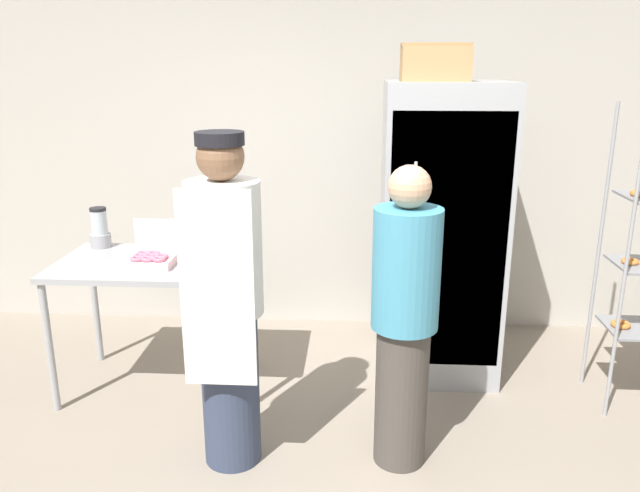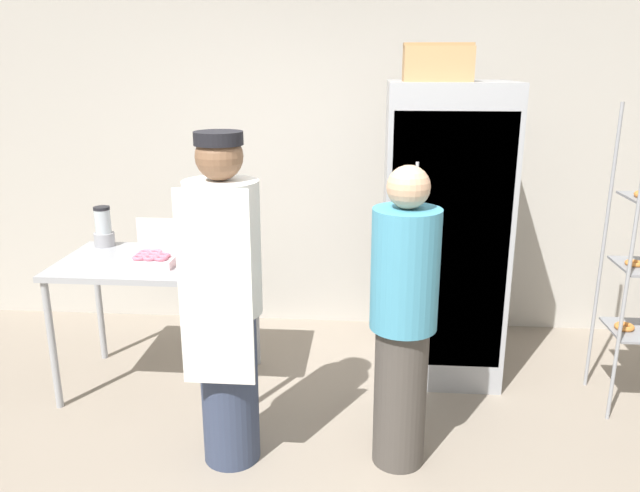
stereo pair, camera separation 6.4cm
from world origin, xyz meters
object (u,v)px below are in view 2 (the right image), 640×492
Objects in this scene: person_baker at (225,300)px; person_customer at (403,319)px; refrigerator at (443,234)px; blender_pitcher at (103,229)px; donut_box at (153,257)px; binder_stack at (214,259)px; cardboard_storage_box at (437,63)px.

person_customer is at bearing 3.11° from person_baker.
blender_pitcher is (-2.26, -0.08, 0.01)m from refrigerator.
person_baker is (0.60, -0.67, -0.00)m from donut_box.
refrigerator reaches higher than donut_box.
binder_stack is at bearing -24.65° from blender_pitcher.
donut_box is 2.07m from cardboard_storage_box.
blender_pitcher is (-0.46, 0.37, 0.07)m from donut_box.
binder_stack is 0.19× the size of person_customer.
refrigerator reaches higher than blender_pitcher.
refrigerator is 7.22× the size of blender_pitcher.
cardboard_storage_box reaches higher than refrigerator.
refrigerator is at bearing 1.93° from blender_pitcher.
person_baker is at bearing -47.96° from donut_box.
cardboard_storage_box is at bearing 43.09° from person_baker.
cardboard_storage_box reaches higher than blender_pitcher.
person_customer is at bearing -101.68° from cardboard_storage_box.
binder_stack is 0.74× the size of cardboard_storage_box.
cardboard_storage_box reaches higher than binder_stack.
cardboard_storage_box is at bearing 16.02° from binder_stack.
person_baker is 1.10× the size of person_customer.
blender_pitcher is 0.17× the size of person_customer.
person_customer is (0.89, 0.05, -0.10)m from person_baker.
donut_box is at bearing -168.12° from cardboard_storage_box.
cardboard_storage_box is at bearing 78.32° from person_customer.
binder_stack is at bearing 108.53° from person_baker.
binder_stack is at bearing -161.76° from refrigerator.
person_baker is (0.22, -0.65, -0.01)m from binder_stack.
person_baker reaches higher than donut_box.
refrigerator is 1.09m from cardboard_storage_box.
binder_stack is 1.26m from person_customer.
donut_box is 1.00× the size of blender_pitcher.
refrigerator is 1.22× the size of person_customer.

